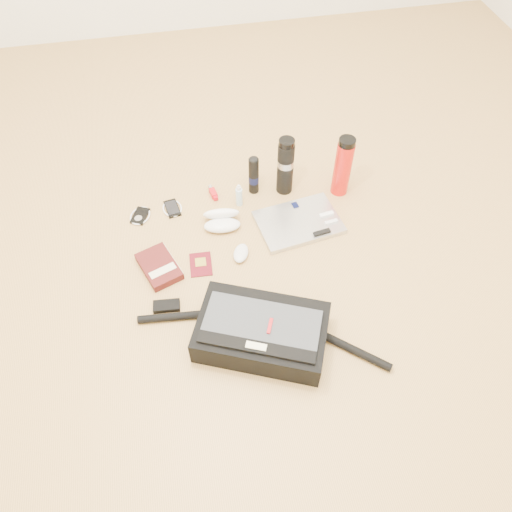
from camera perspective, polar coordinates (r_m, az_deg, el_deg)
name	(u,v)px	position (r m, az deg, el deg)	size (l,w,h in m)	color
ground	(257,272)	(2.00, 0.11, -1.88)	(4.00, 4.00, 0.00)	tan
messenger_bag	(261,332)	(1.78, 0.58, -8.65)	(0.86, 0.46, 0.13)	black
laptop	(299,222)	(2.16, 4.94, 3.85)	(0.38, 0.29, 0.03)	#B7B7B9
book	(159,267)	(2.03, -10.98, -1.19)	(0.19, 0.23, 0.04)	#431110
passport	(201,264)	(2.03, -6.33, -0.94)	(0.09, 0.13, 0.01)	#520A13
mouse	(241,253)	(2.04, -1.74, 0.33)	(0.09, 0.12, 0.03)	silver
sunglasses_case	(222,220)	(2.14, -3.93, 4.16)	(0.17, 0.15, 0.09)	white
ipod	(140,216)	(2.24, -13.10, 4.49)	(0.11, 0.11, 0.01)	black
phone	(172,208)	(2.25, -9.55, 5.40)	(0.10, 0.11, 0.01)	black
inhaler	(213,193)	(2.29, -4.94, 7.23)	(0.03, 0.09, 0.02)	#B61318
spray_bottle	(239,196)	(2.21, -1.94, 6.86)	(0.03, 0.03, 0.11)	#B3D9EF
aerosol_can	(254,175)	(2.24, -0.26, 9.26)	(0.05, 0.05, 0.20)	black
thermos_black	(285,166)	(2.22, 3.38, 10.24)	(0.08, 0.08, 0.28)	black
thermos_red	(343,167)	(2.24, 9.90, 10.03)	(0.09, 0.09, 0.29)	red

